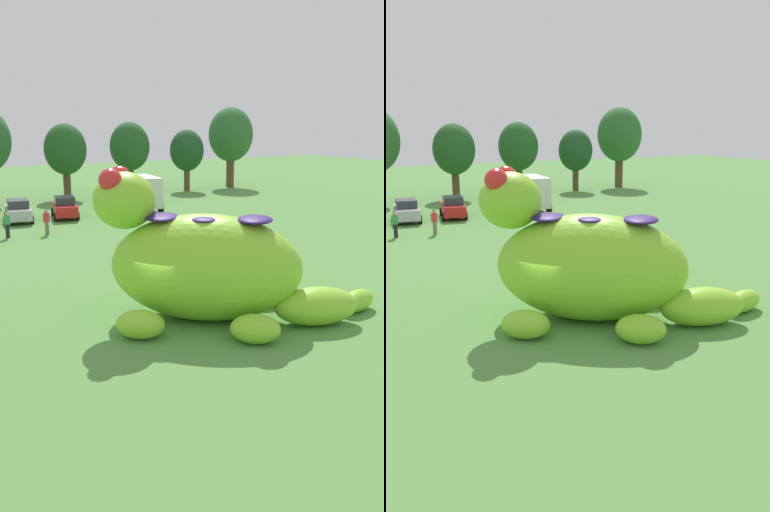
# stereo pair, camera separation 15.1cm
# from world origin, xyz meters

# --- Properties ---
(ground_plane) EXTENTS (160.00, 160.00, 0.00)m
(ground_plane) POSITION_xyz_m (0.00, 0.00, 0.00)
(ground_plane) COLOR #568E42
(giant_inflatable_creature) EXTENTS (10.79, 7.98, 5.77)m
(giant_inflatable_creature) POSITION_xyz_m (1.51, -0.44, 2.11)
(giant_inflatable_creature) COLOR #8CD12D
(giant_inflatable_creature) RESTS_ON ground
(car_silver) EXTENTS (2.38, 4.30, 1.72)m
(car_silver) POSITION_xyz_m (0.16, 24.52, 0.86)
(car_silver) COLOR #B7BABF
(car_silver) RESTS_ON ground
(car_red) EXTENTS (2.57, 4.37, 1.72)m
(car_red) POSITION_xyz_m (3.75, 24.45, 0.86)
(car_red) COLOR red
(car_red) RESTS_ON ground
(box_truck) EXTENTS (3.11, 6.62, 2.95)m
(box_truck) POSITION_xyz_m (10.73, 25.24, 1.60)
(box_truck) COLOR #333842
(box_truck) RESTS_ON ground
(tree_centre_right) EXTENTS (4.12, 4.12, 7.31)m
(tree_centre_right) POSITION_xyz_m (7.45, 35.38, 4.78)
(tree_centre_right) COLOR brown
(tree_centre_right) RESTS_ON ground
(tree_mid_right) EXTENTS (4.20, 4.20, 7.46)m
(tree_mid_right) POSITION_xyz_m (14.60, 36.04, 4.88)
(tree_mid_right) COLOR brown
(tree_mid_right) RESTS_ON ground
(tree_right) EXTENTS (3.74, 3.74, 6.64)m
(tree_right) POSITION_xyz_m (21.05, 35.18, 4.34)
(tree_right) COLOR brown
(tree_right) RESTS_ON ground
(tree_far_right) EXTENTS (5.14, 5.14, 9.11)m
(tree_far_right) POSITION_xyz_m (27.19, 35.67, 5.96)
(tree_far_right) COLOR brown
(tree_far_right) RESTS_ON ground
(spectator_near_inflatable) EXTENTS (0.38, 0.26, 1.71)m
(spectator_near_inflatable) POSITION_xyz_m (0.69, 18.63, 0.85)
(spectator_near_inflatable) COLOR #726656
(spectator_near_inflatable) RESTS_ON ground
(spectator_by_cars) EXTENTS (0.38, 0.26, 1.71)m
(spectator_by_cars) POSITION_xyz_m (-1.83, 18.91, 0.85)
(spectator_by_cars) COLOR black
(spectator_by_cars) RESTS_ON ground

